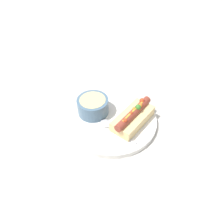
# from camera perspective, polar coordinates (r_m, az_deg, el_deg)

# --- Properties ---
(ground_plane) EXTENTS (4.00, 4.00, 0.00)m
(ground_plane) POSITION_cam_1_polar(r_m,az_deg,el_deg) (0.73, 0.00, -2.60)
(ground_plane) COLOR #BCB7AD
(dinner_plate) EXTENTS (0.29, 0.29, 0.02)m
(dinner_plate) POSITION_cam_1_polar(r_m,az_deg,el_deg) (0.72, 0.00, -2.13)
(dinner_plate) COLOR white
(dinner_plate) RESTS_ON ground_plane
(hot_dog) EXTENTS (0.17, 0.10, 0.06)m
(hot_dog) POSITION_cam_1_polar(r_m,az_deg,el_deg) (0.69, 5.55, -1.31)
(hot_dog) COLOR #E5C17F
(hot_dog) RESTS_ON dinner_plate
(soup_bowl) EXTENTS (0.10, 0.10, 0.05)m
(soup_bowl) POSITION_cam_1_polar(r_m,az_deg,el_deg) (0.72, -4.93, 1.78)
(soup_bowl) COLOR slate
(soup_bowl) RESTS_ON dinner_plate
(spoon) EXTENTS (0.06, 0.14, 0.01)m
(spoon) POSITION_cam_1_polar(r_m,az_deg,el_deg) (0.69, -0.78, -3.51)
(spoon) COLOR #B7B7BC
(spoon) RESTS_ON dinner_plate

